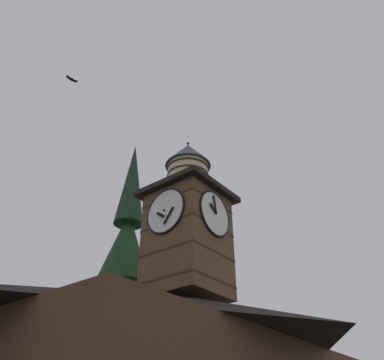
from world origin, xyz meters
TOP-DOWN VIEW (x-y plane):
  - clock_tower at (0.66, -0.22)m, footprint 3.76×3.76m
  - pine_tree_behind at (-0.59, -5.78)m, footprint 5.52×5.52m
  - moon at (-13.45, -42.57)m, footprint 2.30×2.30m
  - flying_bird_high at (6.63, -2.72)m, footprint 0.60×0.24m

SIDE VIEW (x-z plane):
  - pine_tree_behind at x=-0.59m, z-range -2.43..15.85m
  - clock_tower at x=0.66m, z-range 6.15..14.56m
  - moon at x=-13.45m, z-range 11.86..14.16m
  - flying_bird_high at x=6.63m, z-range 16.53..16.65m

